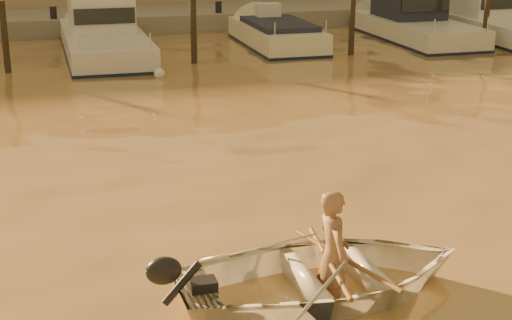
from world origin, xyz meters
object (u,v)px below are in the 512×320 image
object	(u,v)px
dinghy	(325,275)
person	(333,255)
moored_boat_5	(493,18)
moored_boat_3	(276,39)
moored_boat_2	(104,34)
moored_boat_4	(416,22)

from	to	relation	value
dinghy	person	size ratio (longest dim) A/B	2.22
person	moored_boat_5	bearing A→B (deg)	-38.67
person	moored_boat_5	world-z (taller)	moored_boat_5
dinghy	moored_boat_3	size ratio (longest dim) A/B	0.60
moored_boat_2	moored_boat_4	xyz separation A→B (m)	(10.74, 0.00, 0.00)
moored_boat_3	moored_boat_2	bearing A→B (deg)	180.00
dinghy	person	distance (m)	0.27
dinghy	moored_boat_2	bearing A→B (deg)	1.43
moored_boat_3	moored_boat_5	size ratio (longest dim) A/B	0.70
dinghy	moored_boat_3	xyz separation A→B (m)	(4.66, 16.99, -0.02)
person	moored_boat_4	xyz separation A→B (m)	(9.64, 16.99, 0.13)
dinghy	person	world-z (taller)	person
moored_boat_2	moored_boat_3	distance (m)	5.67
person	dinghy	bearing A→B (deg)	90.00
moored_boat_4	moored_boat_5	xyz separation A→B (m)	(3.04, 0.00, 0.00)
dinghy	moored_boat_4	size ratio (longest dim) A/B	0.50
person	moored_boat_3	xyz separation A→B (m)	(4.56, 16.99, -0.27)
moored_boat_3	dinghy	bearing A→B (deg)	-105.33
moored_boat_4	dinghy	bearing A→B (deg)	-119.82
moored_boat_3	moored_boat_5	distance (m)	8.14
dinghy	moored_boat_2	distance (m)	17.03
person	moored_boat_3	world-z (taller)	person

